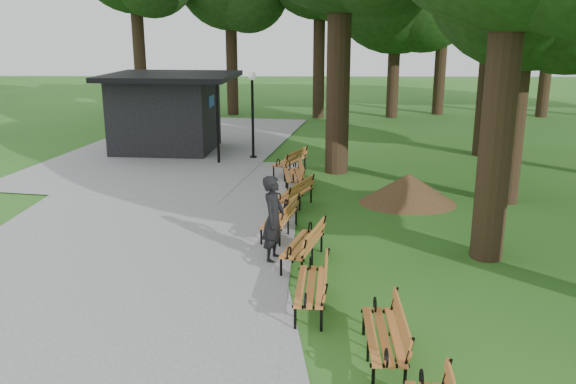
{
  "coord_description": "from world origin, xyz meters",
  "views": [
    {
      "loc": [
        -0.01,
        -11.04,
        4.98
      ],
      "look_at": [
        -0.21,
        2.95,
        1.1
      ],
      "focal_mm": 37.73,
      "sensor_mm": 36.0,
      "label": 1
    }
  ],
  "objects_px": {
    "dirt_mound": "(408,188)",
    "bench_3": "(302,245)",
    "kiosk": "(165,113)",
    "bench_7": "(290,161)",
    "bench_6": "(293,175)",
    "bench_4": "(279,218)",
    "lamp_post": "(252,97)",
    "bench_1": "(383,336)",
    "bench_2": "(311,286)",
    "bench_5": "(293,194)",
    "person": "(273,219)"
  },
  "relations": [
    {
      "from": "bench_1",
      "to": "bench_4",
      "type": "distance_m",
      "value": 5.99
    },
    {
      "from": "person",
      "to": "lamp_post",
      "type": "relative_size",
      "value": 0.58
    },
    {
      "from": "lamp_post",
      "to": "bench_4",
      "type": "relative_size",
      "value": 1.74
    },
    {
      "from": "bench_2",
      "to": "bench_3",
      "type": "bearing_deg",
      "value": -172.37
    },
    {
      "from": "person",
      "to": "bench_5",
      "type": "xyz_separation_m",
      "value": [
        0.39,
        3.79,
        -0.51
      ]
    },
    {
      "from": "bench_1",
      "to": "bench_3",
      "type": "distance_m",
      "value": 4.08
    },
    {
      "from": "bench_1",
      "to": "bench_6",
      "type": "xyz_separation_m",
      "value": [
        -1.43,
        10.07,
        0.0
      ]
    },
    {
      "from": "bench_3",
      "to": "bench_7",
      "type": "xyz_separation_m",
      "value": [
        -0.37,
        8.15,
        0.0
      ]
    },
    {
      "from": "dirt_mound",
      "to": "bench_4",
      "type": "xyz_separation_m",
      "value": [
        -3.63,
        -2.81,
        -0.0
      ]
    },
    {
      "from": "dirt_mound",
      "to": "bench_3",
      "type": "xyz_separation_m",
      "value": [
        -3.08,
        -4.64,
        -0.0
      ]
    },
    {
      "from": "bench_3",
      "to": "bench_5",
      "type": "bearing_deg",
      "value": -160.35
    },
    {
      "from": "bench_1",
      "to": "bench_4",
      "type": "bearing_deg",
      "value": -161.61
    },
    {
      "from": "kiosk",
      "to": "bench_7",
      "type": "height_order",
      "value": "kiosk"
    },
    {
      "from": "kiosk",
      "to": "bench_5",
      "type": "distance_m",
      "value": 9.63
    },
    {
      "from": "kiosk",
      "to": "bench_2",
      "type": "distance_m",
      "value": 15.24
    },
    {
      "from": "kiosk",
      "to": "dirt_mound",
      "type": "height_order",
      "value": "kiosk"
    },
    {
      "from": "kiosk",
      "to": "bench_4",
      "type": "distance_m",
      "value": 11.35
    },
    {
      "from": "bench_2",
      "to": "bench_7",
      "type": "xyz_separation_m",
      "value": [
        -0.5,
        10.28,
        0.0
      ]
    },
    {
      "from": "lamp_post",
      "to": "bench_5",
      "type": "distance_m",
      "value": 7.08
    },
    {
      "from": "bench_1",
      "to": "person",
      "type": "bearing_deg",
      "value": -154.48
    },
    {
      "from": "person",
      "to": "bench_7",
      "type": "xyz_separation_m",
      "value": [
        0.26,
        7.97,
        -0.51
      ]
    },
    {
      "from": "bench_7",
      "to": "bench_3",
      "type": "bearing_deg",
      "value": 26.23
    },
    {
      "from": "person",
      "to": "bench_2",
      "type": "relative_size",
      "value": 1.0
    },
    {
      "from": "bench_2",
      "to": "bench_4",
      "type": "height_order",
      "value": "same"
    },
    {
      "from": "bench_2",
      "to": "bench_3",
      "type": "distance_m",
      "value": 2.13
    },
    {
      "from": "kiosk",
      "to": "bench_6",
      "type": "bearing_deg",
      "value": -43.66
    },
    {
      "from": "dirt_mound",
      "to": "bench_5",
      "type": "xyz_separation_m",
      "value": [
        -3.32,
        -0.67,
        -0.0
      ]
    },
    {
      "from": "dirt_mound",
      "to": "bench_1",
      "type": "height_order",
      "value": "dirt_mound"
    },
    {
      "from": "bench_3",
      "to": "bench_5",
      "type": "height_order",
      "value": "same"
    },
    {
      "from": "bench_1",
      "to": "bench_7",
      "type": "relative_size",
      "value": 1.0
    },
    {
      "from": "bench_6",
      "to": "bench_3",
      "type": "bearing_deg",
      "value": -2.05
    },
    {
      "from": "kiosk",
      "to": "lamp_post",
      "type": "relative_size",
      "value": 1.51
    },
    {
      "from": "dirt_mound",
      "to": "bench_6",
      "type": "height_order",
      "value": "dirt_mound"
    },
    {
      "from": "bench_2",
      "to": "dirt_mound",
      "type": "bearing_deg",
      "value": 160.55
    },
    {
      "from": "person",
      "to": "dirt_mound",
      "type": "relative_size",
      "value": 0.81
    },
    {
      "from": "lamp_post",
      "to": "bench_7",
      "type": "height_order",
      "value": "lamp_post"
    },
    {
      "from": "lamp_post",
      "to": "bench_2",
      "type": "bearing_deg",
      "value": -81.38
    },
    {
      "from": "lamp_post",
      "to": "bench_1",
      "type": "bearing_deg",
      "value": -78.36
    },
    {
      "from": "lamp_post",
      "to": "bench_7",
      "type": "xyz_separation_m",
      "value": [
        1.43,
        -2.45,
        -1.92
      ]
    },
    {
      "from": "bench_3",
      "to": "bench_6",
      "type": "xyz_separation_m",
      "value": [
        -0.24,
        6.17,
        0.0
      ]
    },
    {
      "from": "bench_4",
      "to": "bench_1",
      "type": "bearing_deg",
      "value": 30.07
    },
    {
      "from": "dirt_mound",
      "to": "bench_6",
      "type": "relative_size",
      "value": 1.23
    },
    {
      "from": "kiosk",
      "to": "lamp_post",
      "type": "xyz_separation_m",
      "value": [
        3.62,
        -1.42,
        0.8
      ]
    },
    {
      "from": "bench_6",
      "to": "bench_1",
      "type": "bearing_deg",
      "value": 3.81
    },
    {
      "from": "dirt_mound",
      "to": "bench_3",
      "type": "height_order",
      "value": "dirt_mound"
    },
    {
      "from": "bench_5",
      "to": "bench_7",
      "type": "distance_m",
      "value": 4.18
    },
    {
      "from": "bench_2",
      "to": "bench_4",
      "type": "relative_size",
      "value": 1.0
    },
    {
      "from": "dirt_mound",
      "to": "bench_4",
      "type": "height_order",
      "value": "dirt_mound"
    },
    {
      "from": "person",
      "to": "bench_3",
      "type": "height_order",
      "value": "person"
    },
    {
      "from": "lamp_post",
      "to": "bench_1",
      "type": "distance_m",
      "value": 14.93
    }
  ]
}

